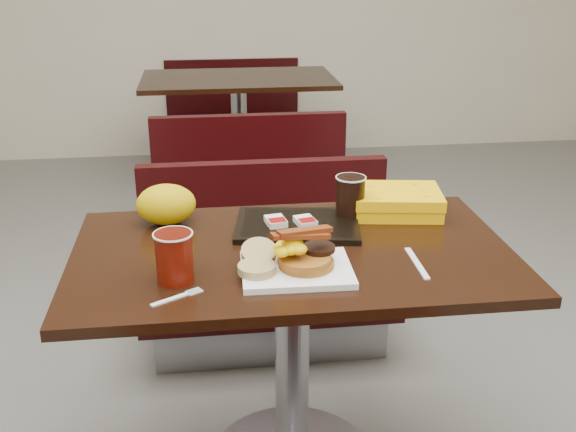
{
  "coord_description": "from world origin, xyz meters",
  "views": [
    {
      "loc": [
        -0.22,
        -1.69,
        1.53
      ],
      "look_at": [
        -0.0,
        0.07,
        0.82
      ],
      "focal_mm": 42.57,
      "sensor_mm": 36.0,
      "label": 1
    }
  ],
  "objects": [
    {
      "name": "bench_far_n",
      "position": [
        0.0,
        3.3,
        0.36
      ],
      "size": [
        1.0,
        0.46,
        0.72
      ],
      "primitive_type": null,
      "color": "black",
      "rests_on": "floor"
    },
    {
      "name": "sausage_patty",
      "position": [
        0.05,
        -0.11,
        0.8
      ],
      "size": [
        0.09,
        0.09,
        0.01
      ],
      "primitive_type": "cylinder",
      "rotation": [
        0.0,
        0.0,
        0.03
      ],
      "color": "black",
      "rests_on": "pancake_stack"
    },
    {
      "name": "fork",
      "position": [
        -0.32,
        -0.25,
        0.75
      ],
      "size": [
        0.13,
        0.09,
        0.0
      ],
      "primitive_type": null,
      "rotation": [
        0.0,
        0.0,
        0.53
      ],
      "color": "white",
      "rests_on": "table_near"
    },
    {
      "name": "scrambled_eggs",
      "position": [
        -0.02,
        -0.13,
        0.82
      ],
      "size": [
        0.11,
        0.09,
        0.05
      ],
      "primitive_type": "ellipsoid",
      "rotation": [
        0.0,
        0.0,
        0.07
      ],
      "color": "#FFE805",
      "rests_on": "pancake_stack"
    },
    {
      "name": "condiment_ketchup",
      "position": [
        -0.09,
        0.05,
        0.76
      ],
      "size": [
        0.05,
        0.04,
        0.01
      ],
      "primitive_type": "cube",
      "rotation": [
        0.0,
        0.0,
        -0.08
      ],
      "color": "#8C0504",
      "rests_on": "table_near"
    },
    {
      "name": "paper_bag",
      "position": [
        -0.35,
        0.23,
        0.81
      ],
      "size": [
        0.2,
        0.16,
        0.12
      ],
      "primitive_type": "ellipsoid",
      "rotation": [
        0.0,
        0.0,
        -0.17
      ],
      "color": "#CBA706",
      "rests_on": "table_near"
    },
    {
      "name": "hashbrown_sleeve_left",
      "position": [
        -0.03,
        0.14,
        0.78
      ],
      "size": [
        0.06,
        0.08,
        0.02
      ],
      "primitive_type": "cube",
      "rotation": [
        0.0,
        0.0,
        0.18
      ],
      "color": "silver",
      "rests_on": "tray"
    },
    {
      "name": "bench_far_s",
      "position": [
        0.0,
        1.9,
        0.36
      ],
      "size": [
        1.0,
        0.46,
        0.72
      ],
      "primitive_type": null,
      "color": "black",
      "rests_on": "floor"
    },
    {
      "name": "pancake_stack",
      "position": [
        0.02,
        -0.14,
        0.78
      ],
      "size": [
        0.18,
        0.18,
        0.03
      ],
      "primitive_type": "cylinder",
      "rotation": [
        0.0,
        0.0,
        0.32
      ],
      "color": "#A56A1B",
      "rests_on": "platter"
    },
    {
      "name": "clamshell",
      "position": [
        0.36,
        0.23,
        0.79
      ],
      "size": [
        0.29,
        0.24,
        0.07
      ],
      "primitive_type": "cube",
      "rotation": [
        0.0,
        0.0,
        -0.15
      ],
      "color": "#F9B604",
      "rests_on": "table_near"
    },
    {
      "name": "hashbrown_sleeve_right",
      "position": [
        0.06,
        0.13,
        0.78
      ],
      "size": [
        0.07,
        0.08,
        0.02
      ],
      "primitive_type": "cube",
      "rotation": [
        0.0,
        0.0,
        0.23
      ],
      "color": "silver",
      "rests_on": "tray"
    },
    {
      "name": "coffee_cup_near",
      "position": [
        -0.31,
        -0.15,
        0.81
      ],
      "size": [
        0.11,
        0.11,
        0.13
      ],
      "primitive_type": "cylinder",
      "rotation": [
        0.0,
        0.0,
        -0.25
      ],
      "color": "maroon",
      "rests_on": "table_near"
    },
    {
      "name": "platter",
      "position": [
        -0.01,
        -0.14,
        0.76
      ],
      "size": [
        0.28,
        0.22,
        0.02
      ],
      "primitive_type": "cube",
      "rotation": [
        0.0,
        0.0,
        -0.03
      ],
      "color": "white",
      "rests_on": "table_near"
    },
    {
      "name": "table_near",
      "position": [
        0.0,
        0.0,
        0.38
      ],
      "size": [
        1.2,
        0.7,
        0.75
      ],
      "primitive_type": null,
      "color": "black",
      "rests_on": "floor"
    },
    {
      "name": "coffee_cup_far",
      "position": [
        0.2,
        0.2,
        0.83
      ],
      "size": [
        0.11,
        0.11,
        0.12
      ],
      "primitive_type": "cylinder",
      "rotation": [
        0.0,
        0.0,
        -0.3
      ],
      "color": "black",
      "rests_on": "tray"
    },
    {
      "name": "bench_near_n",
      "position": [
        0.0,
        0.7,
        0.36
      ],
      "size": [
        1.0,
        0.46,
        0.72
      ],
      "primitive_type": null,
      "color": "black",
      "rests_on": "floor"
    },
    {
      "name": "bacon_strips",
      "position": [
        0.0,
        -0.14,
        0.86
      ],
      "size": [
        0.17,
        0.11,
        0.01
      ],
      "primitive_type": null,
      "rotation": [
        0.0,
        0.0,
        0.26
      ],
      "color": "#490F05",
      "rests_on": "scrambled_eggs"
    },
    {
      "name": "tray",
      "position": [
        0.03,
        0.15,
        0.76
      ],
      "size": [
        0.39,
        0.3,
        0.02
      ],
      "primitive_type": "cube",
      "rotation": [
        0.0,
        0.0,
        -0.15
      ],
      "color": "black",
      "rests_on": "table_near"
    },
    {
      "name": "muffin_top",
      "position": [
        -0.1,
        -0.09,
        0.79
      ],
      "size": [
        0.09,
        0.09,
        0.05
      ],
      "primitive_type": "cylinder",
      "rotation": [
        0.38,
        0.0,
        -0.01
      ],
      "color": "tan",
      "rests_on": "platter"
    },
    {
      "name": "muffin_bottom",
      "position": [
        -0.11,
        -0.16,
        0.78
      ],
      "size": [
        0.11,
        0.11,
        0.02
      ],
      "primitive_type": "cylinder",
      "rotation": [
        0.0,
        0.0,
        -0.12
      ],
      "color": "tan",
      "rests_on": "platter"
    },
    {
      "name": "knife",
      "position": [
        0.31,
        -0.13,
        0.75
      ],
      "size": [
        0.02,
        0.19,
        0.0
      ],
      "primitive_type": "cube",
      "rotation": [
        0.0,
        0.0,
        -1.59
      ],
      "color": "white",
      "rests_on": "table_near"
    },
    {
      "name": "table_far",
      "position": [
        0.0,
        2.6,
        0.38
      ],
      "size": [
        1.2,
        0.7,
        0.75
      ],
      "primitive_type": null,
      "color": "black",
      "rests_on": "floor"
    }
  ]
}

